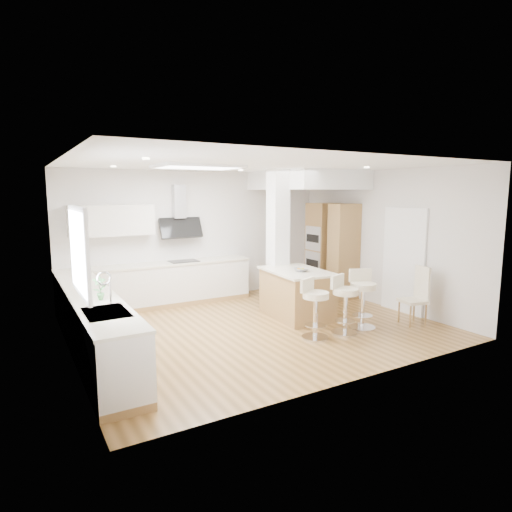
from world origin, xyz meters
TOP-DOWN VIEW (x-y plane):
  - ground at (0.00, 0.00)m, footprint 6.00×6.00m
  - ceiling at (0.00, 0.00)m, footprint 6.00×5.00m
  - wall_back at (0.00, 2.50)m, footprint 6.00×0.04m
  - wall_left at (-3.00, 0.00)m, footprint 0.04×5.00m
  - wall_right at (3.00, 0.00)m, footprint 0.04×5.00m
  - skylight at (-0.79, 0.60)m, footprint 4.10×2.10m
  - window_left at (-2.96, -0.90)m, footprint 0.06×1.28m
  - doorway_right at (2.97, -0.60)m, footprint 0.05×1.00m
  - counter_left at (-2.70, 0.23)m, footprint 0.63×4.50m
  - counter_back at (-0.91, 2.22)m, footprint 3.62×0.63m
  - pillar at (1.05, 0.95)m, footprint 0.35×0.35m
  - soffit at (2.10, 1.40)m, footprint 1.78×2.20m
  - oven_column at (2.68, 1.23)m, footprint 0.63×1.21m
  - peninsula at (0.98, 0.18)m, footprint 1.09×1.54m
  - bar_stool_a at (0.51, -0.98)m, footprint 0.58×0.58m
  - bar_stool_b at (1.09, -1.04)m, footprint 0.57×0.57m
  - bar_stool_c at (1.55, -0.98)m, footprint 0.61×0.61m
  - dining_chair at (2.58, -1.28)m, footprint 0.48×0.48m

SIDE VIEW (x-z plane):
  - ground at x=0.00m, z-range 0.00..0.00m
  - ceiling at x=0.00m, z-range -0.01..0.01m
  - peninsula at x=0.98m, z-range -0.03..0.93m
  - counter_left at x=-2.70m, z-range -0.22..1.13m
  - bar_stool_a at x=0.51m, z-range 0.06..1.03m
  - bar_stool_b at x=1.09m, z-range 0.06..1.04m
  - dining_chair at x=2.58m, z-range 0.04..1.08m
  - bar_stool_c at x=1.55m, z-range 0.06..1.08m
  - counter_back at x=-0.91m, z-range -0.55..1.95m
  - doorway_right at x=2.97m, z-range -0.05..2.05m
  - oven_column at x=2.68m, z-range 0.00..2.10m
  - wall_back at x=0.00m, z-range 0.00..2.80m
  - wall_left at x=-3.00m, z-range 0.00..2.80m
  - wall_right at x=3.00m, z-range 0.00..2.80m
  - pillar at x=1.05m, z-range 0.00..2.80m
  - window_left at x=-2.96m, z-range 1.16..2.23m
  - soffit at x=2.10m, z-range 2.40..2.80m
  - skylight at x=-0.79m, z-range 2.74..2.80m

